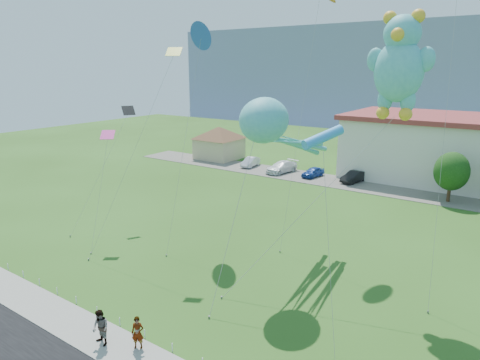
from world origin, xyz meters
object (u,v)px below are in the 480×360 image
object	(u,v)px
parked_car_white	(282,167)
octopus_kite	(275,131)
pavilion	(219,140)
pedestrian_left	(138,333)
parked_car_silver	(250,162)
parked_car_blue	(313,172)
teddy_bear_kite	(400,63)
pedestrian_right	(101,328)
parked_car_black	(354,177)

from	to	relation	value
parked_car_white	octopus_kite	world-z (taller)	octopus_kite
pavilion	octopus_kite	bearing A→B (deg)	-46.93
pedestrian_left	parked_car_silver	distance (m)	42.22
parked_car_blue	octopus_kite	distance (m)	28.80
parked_car_blue	teddy_bear_kite	bearing A→B (deg)	-46.15
pedestrian_right	parked_car_silver	size ratio (longest dim) A/B	0.48
parked_car_white	octopus_kite	distance (m)	30.37
pedestrian_left	parked_car_silver	bearing A→B (deg)	85.59
parked_car_blue	parked_car_white	bearing A→B (deg)	-168.46
teddy_bear_kite	parked_car_blue	bearing A→B (deg)	124.47
parked_car_silver	octopus_kite	distance (m)	33.72
pavilion	parked_car_silver	size ratio (longest dim) A/B	2.29
pedestrian_right	teddy_bear_kite	bearing A→B (deg)	64.66
octopus_kite	teddy_bear_kite	distance (m)	8.58
pedestrian_right	teddy_bear_kite	size ratio (longest dim) A/B	0.11
pedestrian_left	teddy_bear_kite	size ratio (longest dim) A/B	0.10
parked_car_black	pavilion	bearing A→B (deg)	-171.90
parked_car_silver	octopus_kite	size ratio (longest dim) A/B	0.29
pavilion	parked_car_white	bearing A→B (deg)	-11.80
pavilion	parked_car_black	distance (m)	23.00
pavilion	parked_car_blue	xyz separation A→B (m)	(17.41, -2.50, -2.33)
pedestrian_right	parked_car_white	distance (m)	39.88
parked_car_white	parked_car_silver	bearing A→B (deg)	-175.73
pedestrian_left	parked_car_blue	bearing A→B (deg)	72.15
parked_car_white	teddy_bear_kite	world-z (taller)	teddy_bear_kite
pedestrian_left	parked_car_black	world-z (taller)	pedestrian_left
pavilion	parked_car_blue	bearing A→B (deg)	-8.17
pedestrian_right	teddy_bear_kite	distance (m)	22.41
parked_car_silver	teddy_bear_kite	size ratio (longest dim) A/B	0.23
parked_car_silver	octopus_kite	xyz separation A→B (m)	(19.12, -26.19, 9.26)
parked_car_silver	parked_car_blue	distance (m)	10.14
pedestrian_right	parked_car_white	world-z (taller)	pedestrian_right
pavilion	parked_car_blue	size ratio (longest dim) A/B	2.48
pedestrian_right	parked_car_blue	size ratio (longest dim) A/B	0.52
octopus_kite	teddy_bear_kite	world-z (taller)	teddy_bear_kite
parked_car_black	pedestrian_right	bearing A→B (deg)	-75.59
teddy_bear_kite	pavilion	bearing A→B (deg)	142.33
pedestrian_left	parked_car_silver	size ratio (longest dim) A/B	0.44
parked_car_blue	pedestrian_left	bearing A→B (deg)	-68.57
parked_car_silver	parked_car_white	world-z (taller)	parked_car_white
pavilion	pedestrian_right	size ratio (longest dim) A/B	4.73
pedestrian_left	parked_car_white	bearing A→B (deg)	78.75
pavilion	parked_car_silver	bearing A→B (deg)	-15.72
pavilion	teddy_bear_kite	world-z (taller)	teddy_bear_kite
parked_car_silver	parked_car_white	distance (m)	5.56
parked_car_silver	octopus_kite	bearing A→B (deg)	-61.34
parked_car_silver	parked_car_black	xyz separation A→B (m)	(15.53, 0.04, 0.03)
octopus_kite	teddy_bear_kite	xyz separation A→B (m)	(6.99, 2.47, 4.31)
pedestrian_left	octopus_kite	size ratio (longest dim) A/B	0.13
parked_car_silver	teddy_bear_kite	bearing A→B (deg)	-49.73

